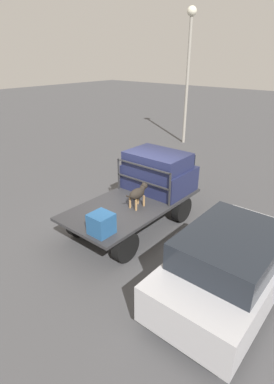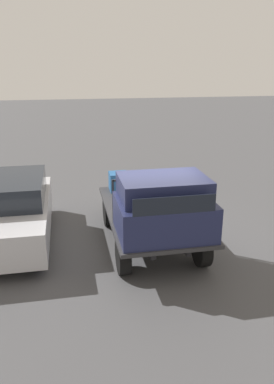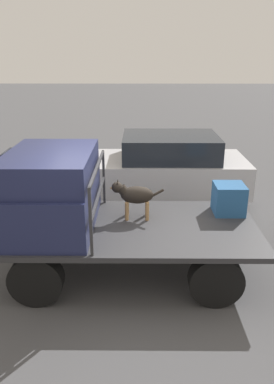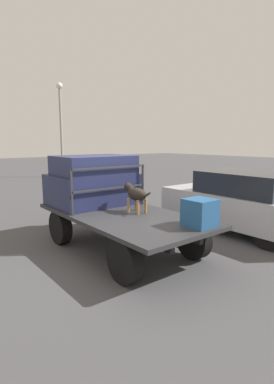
{
  "view_description": "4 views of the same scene",
  "coord_description": "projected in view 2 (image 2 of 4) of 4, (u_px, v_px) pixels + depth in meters",
  "views": [
    {
      "loc": [
        -5.71,
        -4.96,
        4.63
      ],
      "look_at": [
        -0.15,
        -0.29,
        1.28
      ],
      "focal_mm": 28.0,
      "sensor_mm": 36.0,
      "label": 1
    },
    {
      "loc": [
        8.09,
        -1.89,
        4.17
      ],
      "look_at": [
        -0.15,
        -0.29,
        1.28
      ],
      "focal_mm": 35.0,
      "sensor_mm": 36.0,
      "label": 2
    },
    {
      "loc": [
        -0.19,
        5.34,
        3.38
      ],
      "look_at": [
        -0.15,
        -0.29,
        1.28
      ],
      "focal_mm": 35.0,
      "sensor_mm": 36.0,
      "label": 3
    },
    {
      "loc": [
        -5.08,
        3.64,
        2.35
      ],
      "look_at": [
        -0.15,
        -0.29,
        1.28
      ],
      "focal_mm": 28.0,
      "sensor_mm": 36.0,
      "label": 4
    }
  ],
  "objects": [
    {
      "name": "dog",
      "position": [
        137.0,
        195.0,
        8.85
      ],
      "size": [
        0.88,
        0.28,
        0.65
      ],
      "rotation": [
        0.0,
        0.0,
        0.05
      ],
      "color": "#9E7547",
      "rests_on": "flatbed_truck"
    },
    {
      "name": "truck_headboard",
      "position": [
        155.0,
        192.0,
        8.32
      ],
      "size": [
        0.04,
        1.92,
        0.97
      ],
      "color": "#2D2D30",
      "rests_on": "flatbed_truck"
    },
    {
      "name": "parked_sedan",
      "position": [
        11.0,
        211.0,
        9.06
      ],
      "size": [
        4.02,
        1.81,
        1.58
      ],
      "rotation": [
        0.0,
        0.0,
        -0.08
      ],
      "color": "black",
      "rests_on": "ground"
    },
    {
      "name": "truck_cab",
      "position": [
        164.0,
        207.0,
        7.63
      ],
      "size": [
        1.48,
        1.92,
        1.18
      ],
      "color": "#1E2347",
      "rests_on": "flatbed_truck"
    },
    {
      "name": "flatbed_truck",
      "position": [
        150.0,
        219.0,
        9.01
      ],
      "size": [
        4.08,
        2.04,
        0.83
      ],
      "color": "black",
      "rests_on": "ground"
    },
    {
      "name": "ground_plane",
      "position": [
        150.0,
        242.0,
        9.21
      ],
      "size": [
        80.0,
        80.0,
        0.0
      ],
      "primitive_type": "plane",
      "color": "#474749"
    },
    {
      "name": "cargo_crate",
      "position": [
        119.0,
        181.0,
        10.33
      ],
      "size": [
        0.5,
        0.5,
        0.5
      ],
      "color": "#235184",
      "rests_on": "flatbed_truck"
    }
  ]
}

